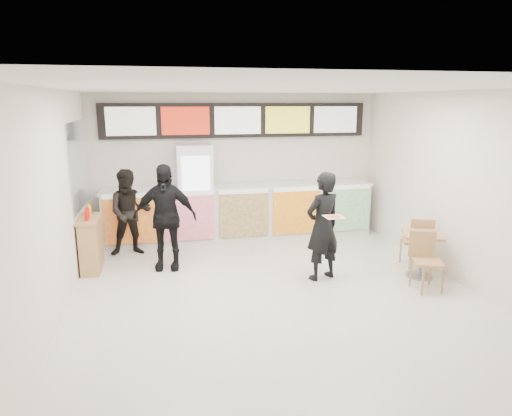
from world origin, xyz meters
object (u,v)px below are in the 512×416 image
object	(u,v)px
drinks_fridge	(195,194)
condiment_ledge	(91,243)
cafe_table	(421,247)
customer_mid	(165,217)
customer_main	(323,226)
customer_left	(130,213)
service_counter	(241,212)

from	to	relation	value
drinks_fridge	condiment_ledge	world-z (taller)	drinks_fridge
cafe_table	condiment_ledge	size ratio (longest dim) A/B	1.42
cafe_table	customer_mid	bearing A→B (deg)	-176.33
drinks_fridge	customer_main	bearing A→B (deg)	-53.49
customer_left	condiment_ledge	size ratio (longest dim) A/B	1.48
service_counter	customer_main	bearing A→B (deg)	-70.02
cafe_table	condiment_ledge	distance (m)	5.52
customer_main	customer_mid	world-z (taller)	customer_mid
drinks_fridge	customer_left	size ratio (longest dim) A/B	1.23
drinks_fridge	condiment_ledge	bearing A→B (deg)	-145.99
customer_main	condiment_ledge	size ratio (longest dim) A/B	1.60
customer_main	cafe_table	size ratio (longest dim) A/B	1.13
drinks_fridge	cafe_table	size ratio (longest dim) A/B	1.28
drinks_fridge	cafe_table	xyz separation A→B (m)	(3.43, -2.74, -0.48)
customer_main	condiment_ledge	bearing A→B (deg)	-38.56
service_counter	condiment_ledge	size ratio (longest dim) A/B	5.06
service_counter	customer_mid	xyz separation A→B (m)	(-1.57, -1.43, 0.34)
service_counter	customer_mid	distance (m)	2.15
customer_main	drinks_fridge	bearing A→B (deg)	-74.20
customer_left	drinks_fridge	bearing A→B (deg)	20.79
customer_main	service_counter	bearing A→B (deg)	-90.73
customer_mid	cafe_table	bearing A→B (deg)	-7.36
condiment_ledge	customer_left	bearing A→B (deg)	48.83
service_counter	drinks_fridge	size ratio (longest dim) A/B	2.78
condiment_ledge	customer_main	bearing A→B (deg)	-17.85
drinks_fridge	cafe_table	world-z (taller)	drinks_fridge
service_counter	customer_main	size ratio (longest dim) A/B	3.16
drinks_fridge	customer_main	xyz separation A→B (m)	(1.83, -2.47, -0.12)
service_counter	customer_mid	bearing A→B (deg)	-137.57
drinks_fridge	cafe_table	distance (m)	4.42
service_counter	drinks_fridge	distance (m)	1.03
customer_mid	cafe_table	distance (m)	4.29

